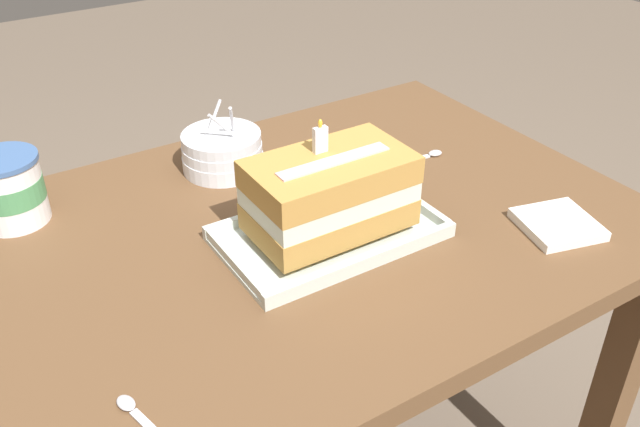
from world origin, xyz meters
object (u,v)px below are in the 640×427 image
Objects in this scene: bowl_stack at (222,151)px; serving_spoon_by_bowls at (426,156)px; ice_cream_tub at (9,189)px; birthday_cake at (330,193)px; napkin_pile at (558,224)px; foil_tray at (330,234)px; serving_spoon_near_tray at (142,419)px.

bowl_stack is 0.38m from serving_spoon_by_bowls.
ice_cream_tub is (-0.36, 0.02, 0.02)m from bowl_stack.
birthday_cake is 0.34m from serving_spoon_by_bowls.
napkin_pile is (0.73, -0.49, -0.05)m from ice_cream_tub.
birthday_cake reaches higher than bowl_stack.
ice_cream_tub is at bearing 176.32° from bowl_stack.
birthday_cake is 2.11× the size of ice_cream_tub.
napkin_pile reaches higher than serving_spoon_by_bowls.
bowl_stack is (-0.04, 0.29, 0.03)m from foil_tray.
serving_spoon_near_tray and serving_spoon_by_bowls have the same top height.
ice_cream_tub is at bearing 93.12° from serving_spoon_near_tray.
birthday_cake reaches higher than serving_spoon_by_bowls.
serving_spoon_by_bowls is at bearing -25.89° from bowl_stack.
ice_cream_tub is 0.96× the size of serving_spoon_by_bowls.
foil_tray is 2.29× the size of bowl_stack.
serving_spoon_near_tray is 1.05× the size of napkin_pile.
bowl_stack reaches higher than serving_spoon_by_bowls.
bowl_stack is 1.02× the size of serving_spoon_near_tray.
ice_cream_tub is at bearing 164.92° from serving_spoon_by_bowls.
napkin_pile is (0.32, -0.17, 0.00)m from foil_tray.
birthday_cake reaches higher than napkin_pile.
birthday_cake is (0.00, 0.00, 0.08)m from foil_tray.
serving_spoon_by_bowls is (0.30, 0.13, -0.08)m from birthday_cake.
napkin_pile is (0.02, -0.30, 0.00)m from serving_spoon_by_bowls.
napkin_pile is at bearing -51.90° from bowl_stack.
bowl_stack is at bearing 128.10° from napkin_pile.
bowl_stack reaches higher than ice_cream_tub.
serving_spoon_by_bowls is 0.86× the size of napkin_pile.
ice_cream_tub reaches higher than serving_spoon_near_tray.
serving_spoon_by_bowls is at bearing 22.93° from foil_tray.
birthday_cake reaches higher than foil_tray.
bowl_stack is at bearing -3.68° from ice_cream_tub.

